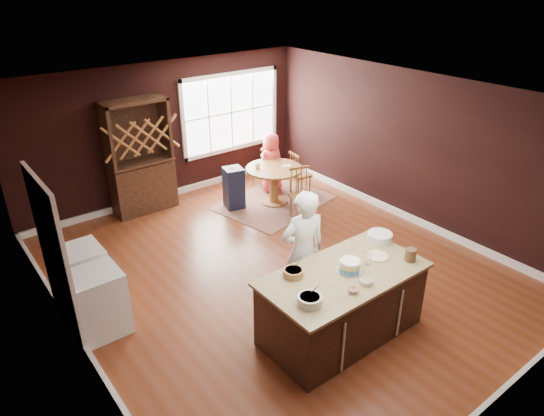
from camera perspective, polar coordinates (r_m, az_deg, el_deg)
The scene contains 27 objects.
room_shell at distance 6.95m, azimuth 0.61°, elevation 2.04°, with size 7.00×7.00×7.00m.
window at distance 10.39m, azimuth -4.87°, elevation 11.16°, with size 2.36×0.10×1.66m, color white, non-canonical shape.
doorway at distance 6.49m, azimuth -24.16°, elevation -5.67°, with size 0.08×1.26×2.13m, color white, non-canonical shape.
kitchen_island at distance 6.24m, azimuth 8.18°, elevation -11.23°, with size 2.07×1.08×0.92m.
dining_table at distance 9.49m, azimuth 0.25°, elevation 3.55°, with size 1.10×1.10×0.75m.
baker at distance 6.40m, azimuth 3.65°, elevation -5.14°, with size 0.64×0.42×1.75m, color white.
layer_cake at distance 5.97m, azimuth 9.14°, elevation -6.71°, with size 0.35×0.35×0.14m, color white, non-canonical shape.
bowl_blue at distance 5.38m, azimuth 4.46°, elevation -10.77°, with size 0.27×0.27×0.11m, color white.
bowl_yellow at distance 5.82m, azimuth 2.53°, elevation -7.63°, with size 0.25×0.25×0.09m, color olive.
bowl_pink at distance 5.63m, azimuth 9.53°, elevation -9.59°, with size 0.14×0.14×0.05m, color silver.
bowl_olive at distance 5.80m, azimuth 11.04°, elevation -8.49°, with size 0.16×0.16×0.06m, color beige.
drinking_glass at distance 6.12m, azimuth 11.25°, elevation -5.84°, with size 0.08×0.08×0.17m, color white.
dinner_plate at distance 6.33m, azimuth 12.31°, elevation -5.57°, with size 0.28×0.28×0.02m, color #FFF2CB.
white_tub at distance 6.67m, azimuth 12.54°, elevation -3.34°, with size 0.34×0.34×0.11m, color silver.
stoneware_crock at distance 6.32m, azimuth 15.97°, elevation -5.32°, with size 0.14×0.14×0.17m, color #513529.
rug at distance 9.70m, azimuth 0.24°, elevation 0.68°, with size 2.12×1.64×0.01m, color brown.
chair_east at distance 9.98m, azimuth 3.37°, elevation 4.19°, with size 0.38×0.36×0.90m, color brown, non-canonical shape.
chair_south at distance 8.88m, azimuth 3.58°, elevation 1.58°, with size 0.42×0.40×0.99m, color brown, non-canonical shape.
chair_north at distance 10.35m, azimuth -1.15°, elevation 5.11°, with size 0.39×0.37×0.92m, color brown, non-canonical shape.
seated_woman at distance 10.01m, azimuth -0.09°, elevation 5.36°, with size 0.61×0.40×1.25m, color #F14448.
high_chair at distance 9.36m, azimuth -4.52°, elevation 2.45°, with size 0.35×0.35×0.86m, color black, non-canonical shape.
toddler at distance 9.24m, azimuth -4.77°, elevation 4.68°, with size 0.18×0.14×0.26m, color #8CA5BF, non-canonical shape.
table_plate at distance 9.47m, azimuth 1.75°, elevation 4.97°, with size 0.19×0.19×0.01m, color beige.
table_cup at distance 9.38m, azimuth -1.72°, elevation 5.00°, with size 0.11×0.11×0.09m, color white.
hutch at distance 9.34m, azimuth -15.29°, elevation 5.79°, with size 1.17×0.49×2.15m, color #311E0D.
washer at distance 6.59m, azimuth -19.69°, elevation -10.39°, with size 0.60×0.58×0.88m, color silver.
dryer at distance 7.11m, azimuth -21.46°, elevation -7.73°, with size 0.62×0.60×0.90m, color white.
Camera 1 is at (-3.94, -4.96, 4.22)m, focal length 32.00 mm.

